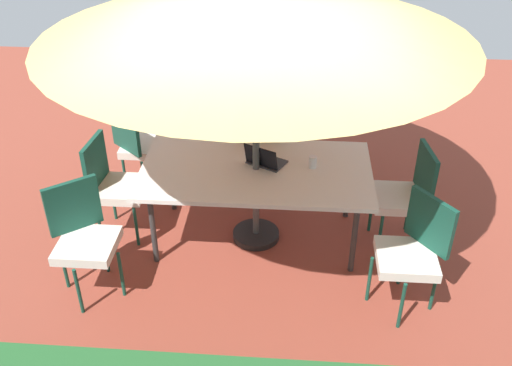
# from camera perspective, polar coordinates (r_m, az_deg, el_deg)

# --- Properties ---
(ground_plane) EXTENTS (10.00, 10.00, 0.02)m
(ground_plane) POSITION_cam_1_polar(r_m,az_deg,el_deg) (5.54, -0.00, -5.44)
(ground_plane) COLOR brown
(dining_table) EXTENTS (2.04, 1.12, 0.77)m
(dining_table) POSITION_cam_1_polar(r_m,az_deg,el_deg) (5.12, -0.00, 0.99)
(dining_table) COLOR white
(dining_table) RESTS_ON ground_plane
(patio_umbrella) EXTENTS (3.39, 3.39, 2.27)m
(patio_umbrella) POSITION_cam_1_polar(r_m,az_deg,el_deg) (4.54, -0.00, 16.01)
(patio_umbrella) COLOR #4C4C4C
(patio_umbrella) RESTS_ON ground_plane
(chair_southeast) EXTENTS (0.58, 0.59, 0.98)m
(chair_southeast) POSITION_cam_1_polar(r_m,az_deg,el_deg) (6.07, -11.46, 3.92)
(chair_southeast) COLOR silver
(chair_southeast) RESTS_ON ground_plane
(chair_east) EXTENTS (0.48, 0.47, 0.98)m
(chair_east) POSITION_cam_1_polar(r_m,az_deg,el_deg) (5.45, -13.92, 0.04)
(chair_east) COLOR silver
(chair_east) RESTS_ON ground_plane
(chair_south) EXTENTS (0.46, 0.47, 0.98)m
(chair_south) POSITION_cam_1_polar(r_m,az_deg,el_deg) (5.81, 0.40, 3.28)
(chair_south) COLOR silver
(chair_south) RESTS_ON ground_plane
(chair_northwest) EXTENTS (0.58, 0.58, 0.98)m
(chair_northwest) POSITION_cam_1_polar(r_m,az_deg,el_deg) (4.68, 15.27, -6.35)
(chair_northwest) COLOR silver
(chair_northwest) RESTS_ON ground_plane
(chair_northeast) EXTENTS (0.58, 0.58, 0.98)m
(chair_northeast) POSITION_cam_1_polar(r_m,az_deg,el_deg) (4.86, -16.70, -4.97)
(chair_northeast) COLOR silver
(chair_northeast) RESTS_ON ground_plane
(chair_west) EXTENTS (0.49, 0.48, 0.98)m
(chair_west) POSITION_cam_1_polar(r_m,az_deg,el_deg) (5.33, 14.64, -0.89)
(chair_west) COLOR silver
(chair_west) RESTS_ON ground_plane
(laptop) EXTENTS (0.40, 0.36, 0.21)m
(laptop) POSITION_cam_1_polar(r_m,az_deg,el_deg) (5.12, 0.87, 2.27)
(laptop) COLOR #2D2D33
(laptop) RESTS_ON dining_table
(cup) EXTENTS (0.07, 0.07, 0.11)m
(cup) POSITION_cam_1_polar(r_m,az_deg,el_deg) (5.11, 5.63, 2.08)
(cup) COLOR white
(cup) RESTS_ON dining_table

